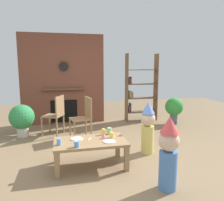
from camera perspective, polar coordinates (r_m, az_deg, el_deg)
name	(u,v)px	position (r m, az deg, el deg)	size (l,w,h in m)	color
ground_plane	(109,158)	(3.94, -0.84, -14.47)	(12.00, 12.00, 0.00)	#846B4C
brick_fireplace_feature	(63,80)	(6.15, -12.48, 5.25)	(2.20, 0.28, 2.40)	brown
bookshelf	(139,90)	(6.36, 7.07, 2.67)	(0.90, 0.28, 1.90)	brown
coffee_table	(90,145)	(3.52, -5.59, -11.19)	(1.11, 0.63, 0.42)	#9E7A51
paper_cup_near_left	(59,142)	(3.38, -13.46, -10.28)	(0.07, 0.07, 0.10)	#669EE0
paper_cup_near_right	(112,135)	(3.61, -0.10, -8.85)	(0.06, 0.06, 0.09)	#F2CC4C
paper_cup_center	(77,144)	(3.25, -9.06, -11.03)	(0.08, 0.08, 0.09)	#669EE0
paper_cup_far_left	(104,132)	(3.75, -2.19, -8.03)	(0.06, 0.06, 0.10)	#F2CC4C
paper_cup_far_right	(110,131)	(3.78, -0.64, -7.84)	(0.08, 0.08, 0.11)	#8CD18C
paper_plate_front	(109,141)	(3.43, -0.69, -10.48)	(0.19, 0.19, 0.01)	white
paper_plate_rear	(77,139)	(3.59, -9.05, -9.68)	(0.19, 0.19, 0.01)	white
birthday_cake_slice	(104,136)	(3.57, -2.08, -9.06)	(0.10, 0.10, 0.08)	pink
table_fork	(89,139)	(3.57, -5.82, -9.79)	(0.15, 0.02, 0.01)	silver
child_with_cone_hat	(169,151)	(2.94, 14.32, -12.58)	(0.26, 0.26, 0.95)	#4C7FC6
child_in_pink	(148,126)	(4.03, 9.20, -6.56)	(0.26, 0.26, 0.94)	#E0CC66
dining_chair_left	(56,113)	(5.17, -14.13, -3.11)	(0.53, 0.53, 0.90)	#9E7A51
dining_chair_middle	(84,115)	(4.82, -7.12, -3.78)	(0.48, 0.48, 0.90)	#9E7A51
potted_plant_tall	(174,108)	(6.20, 15.66, -1.82)	(0.48, 0.48, 0.71)	#4C5660
potted_plant_short	(22,118)	(5.32, -22.16, -4.19)	(0.55, 0.55, 0.72)	beige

